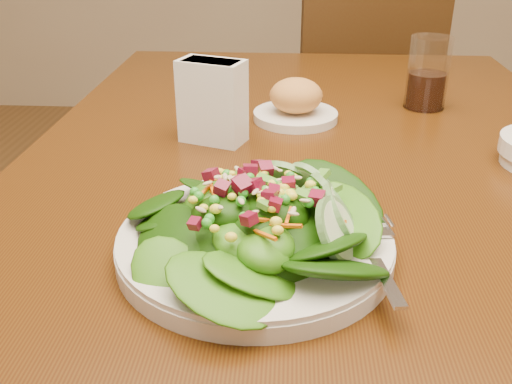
% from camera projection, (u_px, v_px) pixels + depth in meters
% --- Properties ---
extents(dining_table, '(0.90, 1.40, 0.75)m').
position_uv_depth(dining_table, '(318.00, 224.00, 0.87)').
color(dining_table, '#432609').
rests_on(dining_table, ground_plane).
extents(chair_far, '(0.52, 0.52, 0.97)m').
position_uv_depth(chair_far, '(356.00, 103.00, 1.85)').
color(chair_far, '#33200C').
rests_on(chair_far, ground_plane).
extents(salad_plate, '(0.30, 0.29, 0.08)m').
position_uv_depth(salad_plate, '(264.00, 228.00, 0.60)').
color(salad_plate, silver).
rests_on(salad_plate, dining_table).
extents(bread_plate, '(0.15, 0.15, 0.07)m').
position_uv_depth(bread_plate, '(296.00, 103.00, 0.98)').
color(bread_plate, silver).
rests_on(bread_plate, dining_table).
extents(drinking_glass, '(0.07, 0.07, 0.13)m').
position_uv_depth(drinking_glass, '(427.00, 78.00, 1.03)').
color(drinking_glass, silver).
rests_on(drinking_glass, dining_table).
extents(napkin_holder, '(0.11, 0.08, 0.13)m').
position_uv_depth(napkin_holder, '(212.00, 99.00, 0.88)').
color(napkin_holder, white).
rests_on(napkin_holder, dining_table).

